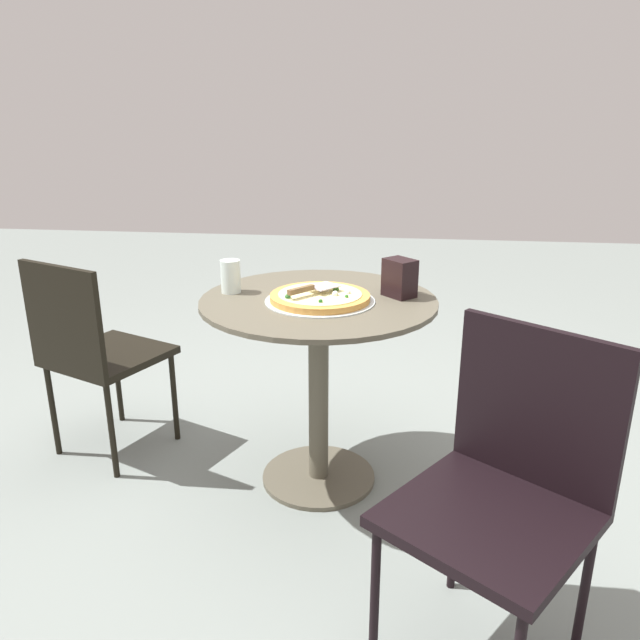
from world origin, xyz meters
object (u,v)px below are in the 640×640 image
object	(u,v)px
pizza_on_tray	(320,297)
pizza_server	(312,288)
patio_table	(319,351)
drinking_cup	(231,276)
napkin_dispenser	(400,278)
patio_chair_near	(92,346)
patio_chair_far	(507,480)

from	to	relation	value
pizza_on_tray	pizza_server	bearing A→B (deg)	-147.60
patio_table	pizza_server	world-z (taller)	pizza_server
patio_table	drinking_cup	distance (m)	0.42
pizza_on_tray	napkin_dispenser	distance (m)	0.30
patio_chair_near	pizza_server	bearing A→B (deg)	-7.62
napkin_dispenser	patio_table	bearing A→B (deg)	58.62
patio_table	drinking_cup	size ratio (longest dim) A/B	7.02
patio_table	drinking_cup	xyz separation A→B (m)	(-0.33, 0.04, 0.26)
pizza_server	pizza_on_tray	bearing A→B (deg)	32.40
pizza_on_tray	patio_chair_far	distance (m)	0.92
pizza_server	patio_chair_near	bearing A→B (deg)	172.38
patio_chair_near	patio_chair_far	world-z (taller)	patio_chair_far
pizza_on_tray	napkin_dispenser	bearing A→B (deg)	19.65
patio_chair_near	patio_chair_far	size ratio (longest dim) A/B	0.96
pizza_on_tray	pizza_server	world-z (taller)	pizza_server
pizza_server	patio_table	bearing A→B (deg)	72.31
drinking_cup	patio_table	bearing A→B (deg)	-6.80
drinking_cup	patio_chair_far	xyz separation A→B (m)	(0.89, -0.77, -0.29)
patio_table	pizza_on_tray	bearing A→B (deg)	-73.63
patio_chair_far	napkin_dispenser	bearing A→B (deg)	109.28
pizza_on_tray	napkin_dispenser	world-z (taller)	napkin_dispenser
pizza_on_tray	pizza_server	distance (m)	0.05
pizza_on_tray	pizza_server	xyz separation A→B (m)	(-0.03, -0.02, 0.04)
patio_table	drinking_cup	bearing A→B (deg)	173.20
pizza_server	drinking_cup	size ratio (longest dim) A/B	1.59
pizza_on_tray	patio_table	bearing A→B (deg)	106.37
pizza_on_tray	patio_chair_near	xyz separation A→B (m)	(-0.93, 0.10, -0.27)
patio_table	pizza_server	xyz separation A→B (m)	(-0.02, -0.05, 0.26)
patio_table	pizza_server	size ratio (longest dim) A/B	4.42
napkin_dispenser	patio_chair_near	xyz separation A→B (m)	(-1.20, 0.01, -0.32)
patio_chair_far	pizza_server	bearing A→B (deg)	130.55
pizza_server	drinking_cup	bearing A→B (deg)	163.82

